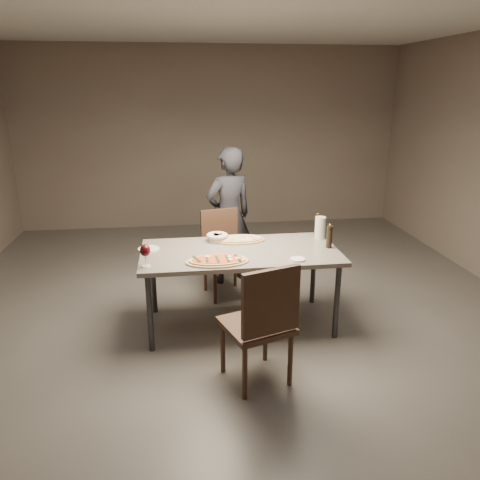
{
  "coord_description": "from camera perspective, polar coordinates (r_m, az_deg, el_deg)",
  "views": [
    {
      "loc": [
        -0.55,
        -4.0,
        2.17
      ],
      "look_at": [
        0.0,
        0.0,
        0.85
      ],
      "focal_mm": 35.0,
      "sensor_mm": 36.0,
      "label": 1
    }
  ],
  "objects": [
    {
      "name": "diner",
      "position": [
        5.31,
        -1.35,
        2.93
      ],
      "size": [
        0.67,
        0.57,
        1.56
      ],
      "primitive_type": "imported",
      "rotation": [
        0.0,
        0.0,
        3.54
      ],
      "color": "black",
      "rests_on": "ground"
    },
    {
      "name": "pepper_mill_right",
      "position": [
        4.4,
        10.84,
        0.43
      ],
      "size": [
        0.06,
        0.06,
        0.23
      ],
      "rotation": [
        0.0,
        0.0,
        -0.33
      ],
      "color": "black",
      "rests_on": "dining_table"
    },
    {
      "name": "bread_basket",
      "position": [
        4.53,
        -2.8,
        0.4
      ],
      "size": [
        0.21,
        0.21,
        0.07
      ],
      "rotation": [
        0.0,
        0.0,
        0.26
      ],
      "color": "beige",
      "rests_on": "dining_table"
    },
    {
      "name": "chair_far",
      "position": [
        5.08,
        -2.12,
        -0.93
      ],
      "size": [
        0.52,
        0.52,
        0.92
      ],
      "rotation": [
        0.0,
        0.0,
        3.37
      ],
      "color": "#3F281A",
      "rests_on": "ground"
    },
    {
      "name": "side_plate",
      "position": [
        4.38,
        -11.07,
        -1.08
      ],
      "size": [
        0.2,
        0.2,
        0.01
      ],
      "rotation": [
        0.0,
        0.0,
        -0.05
      ],
      "color": "white",
      "rests_on": "dining_table"
    },
    {
      "name": "zucchini_pizza",
      "position": [
        3.99,
        -2.76,
        -2.52
      ],
      "size": [
        0.54,
        0.3,
        0.05
      ],
      "rotation": [
        0.0,
        0.0,
        0.25
      ],
      "color": "tan",
      "rests_on": "dining_table"
    },
    {
      "name": "chair_near",
      "position": [
        3.47,
        2.74,
        -9.62
      ],
      "size": [
        0.59,
        0.59,
        0.99
      ],
      "rotation": [
        0.0,
        0.0,
        0.32
      ],
      "color": "#3F281A",
      "rests_on": "ground"
    },
    {
      "name": "dining_table",
      "position": [
        4.3,
        0.0,
        -1.99
      ],
      "size": [
        1.8,
        0.9,
        0.75
      ],
      "color": "slate",
      "rests_on": "ground"
    },
    {
      "name": "ham_pizza",
      "position": [
        4.54,
        -0.12,
        0.09
      ],
      "size": [
        0.51,
        0.28,
        0.04
      ],
      "rotation": [
        0.0,
        0.0,
        0.28
      ],
      "color": "tan",
      "rests_on": "dining_table"
    },
    {
      "name": "oil_dish",
      "position": [
        4.07,
        7.03,
        -2.34
      ],
      "size": [
        0.13,
        0.13,
        0.01
      ],
      "rotation": [
        0.0,
        0.0,
        0.19
      ],
      "color": "white",
      "rests_on": "dining_table"
    },
    {
      "name": "pepper_mill_left",
      "position": [
        4.75,
        9.41,
        1.84
      ],
      "size": [
        0.06,
        0.06,
        0.23
      ],
      "rotation": [
        0.0,
        0.0,
        0.13
      ],
      "color": "black",
      "rests_on": "dining_table"
    },
    {
      "name": "wine_glass",
      "position": [
        3.93,
        -11.48,
        -1.34
      ],
      "size": [
        0.09,
        0.09,
        0.2
      ],
      "rotation": [
        0.0,
        0.0,
        -0.33
      ],
      "color": "silver",
      "rests_on": "dining_table"
    },
    {
      "name": "carafe",
      "position": [
        4.66,
        9.75,
        1.48
      ],
      "size": [
        0.1,
        0.1,
        0.22
      ],
      "rotation": [
        0.0,
        0.0,
        0.16
      ],
      "color": "silver",
      "rests_on": "dining_table"
    },
    {
      "name": "room",
      "position": [
        4.11,
        0.0,
        7.31
      ],
      "size": [
        7.0,
        7.0,
        7.0
      ],
      "color": "#5E5851",
      "rests_on": "ground"
    }
  ]
}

